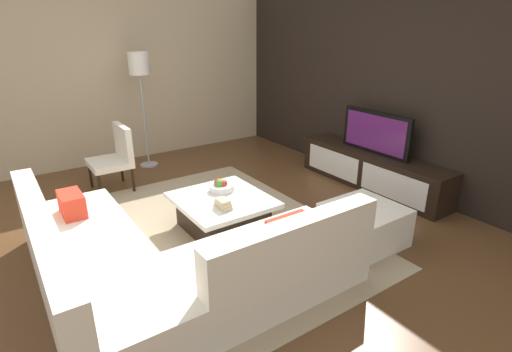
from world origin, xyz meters
The scene contains 13 objects.
ground_plane centered at (0.00, 0.00, 0.00)m, with size 14.00×14.00×0.00m, color brown.
feature_wall_back centered at (0.00, 2.70, 1.40)m, with size 6.40×0.12×2.80m, color black.
side_wall_left centered at (-3.20, 0.20, 1.40)m, with size 0.12×5.20×2.80m, color #C6B28E.
area_rug centered at (-0.10, 0.00, 0.01)m, with size 3.43×2.46×0.01m, color tan.
media_console centered at (0.00, 2.40, 0.25)m, with size 2.25×0.47×0.50m.
television centered at (0.00, 2.40, 0.78)m, with size 1.07×0.06×0.56m.
sectional_couch centered at (0.53, -0.86, 0.27)m, with size 2.47×2.41×0.78m.
coffee_table centered at (-0.10, 0.10, 0.20)m, with size 0.99×0.93×0.38m.
accent_chair_near centered at (-1.94, -0.48, 0.49)m, with size 0.58×0.51×0.87m.
floor_lamp centered at (-2.61, 0.19, 1.46)m, with size 0.30×0.30×1.74m.
ottoman centered at (0.95, 1.16, 0.20)m, with size 0.70×0.70×0.40m, color silver.
fruit_bowl centered at (-0.28, 0.20, 0.44)m, with size 0.28×0.28×0.14m.
book_stack centered at (0.12, -0.01, 0.43)m, with size 0.21×0.11×0.10m.
Camera 1 is at (3.29, -1.79, 2.12)m, focal length 27.71 mm.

